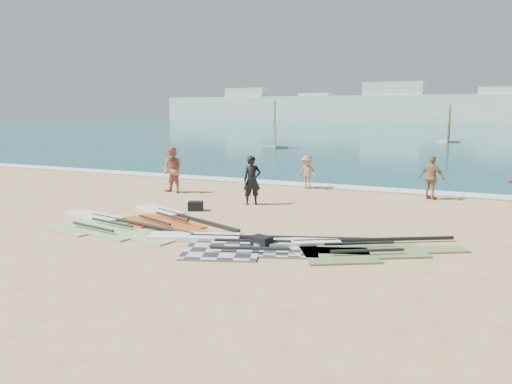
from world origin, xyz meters
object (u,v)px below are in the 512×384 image
at_px(rig_grey, 235,243).
at_px(person_wetsuit, 252,180).
at_px(rig_red, 166,218).
at_px(rig_green, 105,224).
at_px(gear_bag_far, 262,242).
at_px(beachgoer_back, 432,178).
at_px(rig_orange, 341,247).
at_px(gear_bag_near, 196,206).
at_px(beachgoer_left, 173,170).
at_px(beachgoer_mid, 307,172).

distance_m(rig_grey, person_wetsuit, 5.90).
distance_m(rig_red, person_wetsuit, 3.94).
bearing_deg(rig_green, rig_red, 61.67).
height_order(rig_green, rig_red, rig_green).
relative_size(gear_bag_far, beachgoer_back, 0.29).
relative_size(rig_green, beachgoer_back, 3.19).
height_order(rig_grey, beachgoer_back, beachgoer_back).
distance_m(rig_orange, person_wetsuit, 6.68).
bearing_deg(rig_red, beachgoer_back, 67.17).
bearing_deg(beachgoer_back, gear_bag_near, 63.41).
height_order(rig_orange, person_wetsuit, person_wetsuit).
bearing_deg(rig_orange, gear_bag_far, 171.20).
xyz_separation_m(gear_bag_far, person_wetsuit, (-2.78, 5.38, 0.79)).
xyz_separation_m(rig_orange, person_wetsuit, (-4.73, 4.63, 0.89)).
height_order(gear_bag_near, beachgoer_left, beachgoer_left).
bearing_deg(rig_orange, person_wetsuit, 105.84).
height_order(rig_red, person_wetsuit, person_wetsuit).
xyz_separation_m(rig_grey, beachgoer_mid, (-1.40, 10.07, 0.72)).
height_order(rig_green, gear_bag_far, gear_bag_far).
height_order(rig_red, beachgoer_mid, beachgoer_mid).
relative_size(rig_green, gear_bag_far, 11.09).
bearing_deg(person_wetsuit, rig_red, -150.28).
bearing_deg(beachgoer_mid, beachgoer_left, -131.37).
distance_m(beachgoer_left, beachgoer_back, 10.85).
xyz_separation_m(rig_red, person_wetsuit, (1.51, 3.53, 0.89)).
bearing_deg(rig_orange, gear_bag_near, 126.06).
relative_size(rig_red, gear_bag_far, 10.01).
relative_size(rig_grey, beachgoer_back, 3.49).
relative_size(rig_grey, person_wetsuit, 3.30).
bearing_deg(rig_orange, rig_red, 140.25).
xyz_separation_m(gear_bag_near, gear_bag_far, (4.15, -3.48, -0.02)).
xyz_separation_m(person_wetsuit, beachgoer_back, (6.14, 4.06, -0.05)).
relative_size(beachgoer_left, beachgoer_mid, 1.30).
bearing_deg(rig_orange, rig_green, 153.60).
height_order(rig_orange, beachgoer_back, beachgoer_back).
height_order(rig_red, beachgoer_back, beachgoer_back).
distance_m(gear_bag_near, beachgoer_back, 9.60).
height_order(gear_bag_far, person_wetsuit, person_wetsuit).
bearing_deg(gear_bag_near, beachgoer_back, 38.42).
bearing_deg(beachgoer_back, rig_orange, 105.81).
bearing_deg(gear_bag_far, beachgoer_mid, 102.14).
bearing_deg(beachgoer_left, rig_green, -68.48).
xyz_separation_m(rig_orange, beachgoer_mid, (-4.10, 9.24, 0.72)).
bearing_deg(person_wetsuit, beachgoer_mid, 44.99).
bearing_deg(beachgoer_left, gear_bag_near, -37.54).
relative_size(person_wetsuit, beachgoer_back, 1.06).
distance_m(rig_green, person_wetsuit, 5.85).
bearing_deg(rig_green, rig_orange, 14.61).
bearing_deg(beachgoer_mid, person_wetsuit, -85.04).
relative_size(rig_green, rig_orange, 1.03).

